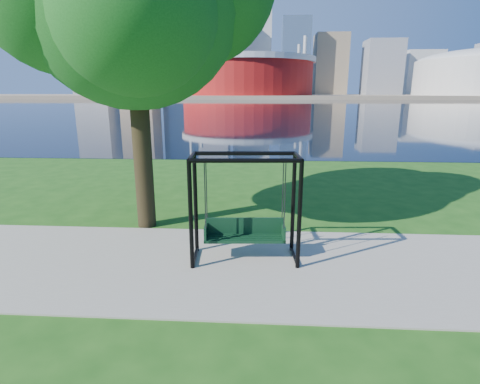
{
  "coord_description": "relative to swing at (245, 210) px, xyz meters",
  "views": [
    {
      "loc": [
        0.56,
        -7.59,
        3.47
      ],
      "look_at": [
        0.09,
        0.0,
        1.45
      ],
      "focal_mm": 28.0,
      "sensor_mm": 36.0,
      "label": 1
    }
  ],
  "objects": [
    {
      "name": "stadium",
      "position": [
        -10.19,
        235.16,
        13.13
      ],
      "size": [
        83.0,
        83.0,
        32.0
      ],
      "color": "maroon",
      "rests_on": "far_bank"
    },
    {
      "name": "path",
      "position": [
        -0.19,
        -0.34,
        -1.09
      ],
      "size": [
        120.0,
        4.0,
        0.03
      ],
      "primitive_type": "cube",
      "color": "#9E937F",
      "rests_on": "ground"
    },
    {
      "name": "ground",
      "position": [
        -0.19,
        0.16,
        -1.1
      ],
      "size": [
        900.0,
        900.0,
        0.0
      ],
      "primitive_type": "plane",
      "color": "#1E5114",
      "rests_on": "ground"
    },
    {
      "name": "swing",
      "position": [
        0.0,
        0.0,
        0.0
      ],
      "size": [
        2.29,
        1.11,
        2.28
      ],
      "rotation": [
        0.0,
        0.0,
        0.07
      ],
      "color": "black",
      "rests_on": "ground"
    },
    {
      "name": "river",
      "position": [
        -0.19,
        102.16,
        -1.09
      ],
      "size": [
        900.0,
        180.0,
        0.02
      ],
      "primitive_type": "cube",
      "color": "black",
      "rests_on": "ground"
    },
    {
      "name": "skyline",
      "position": [
        -4.46,
        319.56,
        34.79
      ],
      "size": [
        392.0,
        66.0,
        96.5
      ],
      "color": "gray",
      "rests_on": "far_bank"
    },
    {
      "name": "far_bank",
      "position": [
        -0.19,
        306.16,
        -0.1
      ],
      "size": [
        900.0,
        228.0,
        2.0
      ],
      "primitive_type": "cube",
      "color": "#937F60",
      "rests_on": "ground"
    }
  ]
}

